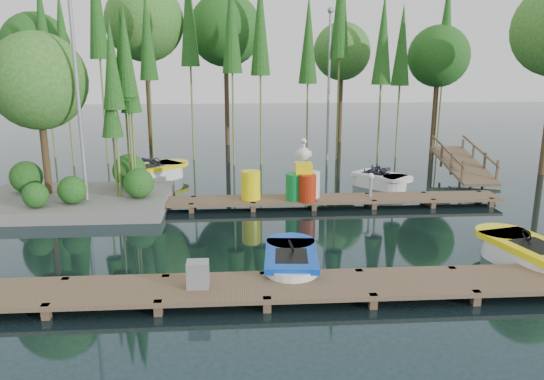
{
  "coord_description": "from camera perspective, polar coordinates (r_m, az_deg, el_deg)",
  "views": [
    {
      "loc": [
        -0.59,
        -14.81,
        4.93
      ],
      "look_at": [
        0.5,
        0.5,
        1.1
      ],
      "focal_mm": 35.0,
      "sensor_mm": 36.0,
      "label": 1
    }
  ],
  "objects": [
    {
      "name": "boat_yellow_near",
      "position": [
        14.37,
        25.75,
        -6.3
      ],
      "size": [
        1.97,
        3.17,
        0.99
      ],
      "rotation": [
        0.0,
        0.0,
        0.32
      ],
      "color": "white",
      "rests_on": "ground"
    },
    {
      "name": "seagull_post",
      "position": [
        18.37,
        10.58,
        0.98
      ],
      "size": [
        0.52,
        0.28,
        0.83
      ],
      "color": "gray",
      "rests_on": "far_dock"
    },
    {
      "name": "yellow_barrel",
      "position": [
        17.8,
        -2.3,
        0.53
      ],
      "size": [
        0.64,
        0.64,
        0.97
      ],
      "primitive_type": "cylinder",
      "color": "yellow",
      "rests_on": "far_dock"
    },
    {
      "name": "far_dock",
      "position": [
        18.0,
        1.14,
        -1.12
      ],
      "size": [
        15.0,
        1.2,
        0.5
      ],
      "color": "brown",
      "rests_on": "ground"
    },
    {
      "name": "near_dock",
      "position": [
        11.34,
        -0.74,
        -10.45
      ],
      "size": [
        18.0,
        1.5,
        0.5
      ],
      "color": "brown",
      "rests_on": "ground"
    },
    {
      "name": "boat_blue",
      "position": [
        12.51,
        2.06,
        -7.94
      ],
      "size": [
        1.42,
        2.73,
        0.89
      ],
      "rotation": [
        0.0,
        0.0,
        -0.09
      ],
      "color": "white",
      "rests_on": "ground"
    },
    {
      "name": "lamp_rear",
      "position": [
        26.22,
        6.16,
        12.47
      ],
      "size": [
        0.3,
        0.3,
        7.25
      ],
      "color": "gray",
      "rests_on": "ground"
    },
    {
      "name": "lamp_island",
      "position": [
        18.0,
        -20.29,
        11.04
      ],
      "size": [
        0.3,
        0.3,
        7.25
      ],
      "color": "gray",
      "rests_on": "ground"
    },
    {
      "name": "boat_yellow_far",
      "position": [
        22.58,
        -12.48,
        1.88
      ],
      "size": [
        3.08,
        3.02,
        1.49
      ],
      "rotation": [
        0.0,
        0.0,
        0.41
      ],
      "color": "white",
      "rests_on": "ground"
    },
    {
      "name": "island",
      "position": [
        19.06,
        -21.69,
        7.78
      ],
      "size": [
        6.2,
        4.2,
        6.75
      ],
      "color": "slate",
      "rests_on": "ground"
    },
    {
      "name": "boat_white_far",
      "position": [
        21.21,
        11.57,
        1.03
      ],
      "size": [
        2.54,
        2.64,
        1.2
      ],
      "rotation": [
        0.0,
        0.0,
        -0.14
      ],
      "color": "white",
      "rests_on": "ground"
    },
    {
      "name": "drum_cluster",
      "position": [
        17.77,
        3.48,
        0.9
      ],
      "size": [
        1.2,
        1.1,
        2.06
      ],
      "color": "#0D7B2F",
      "rests_on": "far_dock"
    },
    {
      "name": "ground_plane",
      "position": [
        15.62,
        -1.7,
        -4.39
      ],
      "size": [
        90.0,
        90.0,
        0.0
      ],
      "primitive_type": "plane",
      "color": "#1D3137"
    },
    {
      "name": "utility_cabinet",
      "position": [
        11.22,
        -7.98,
        -8.96
      ],
      "size": [
        0.45,
        0.38,
        0.56
      ],
      "primitive_type": "cube",
      "color": "gray",
      "rests_on": "near_dock"
    },
    {
      "name": "tree_screen",
      "position": [
        25.47,
        -7.64,
        16.56
      ],
      "size": [
        34.42,
        18.53,
        10.31
      ],
      "color": "#46341E",
      "rests_on": "ground"
    },
    {
      "name": "ramp",
      "position": [
        23.77,
        19.82,
        2.65
      ],
      "size": [
        1.5,
        3.94,
        1.49
      ],
      "color": "brown",
      "rests_on": "ground"
    }
  ]
}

